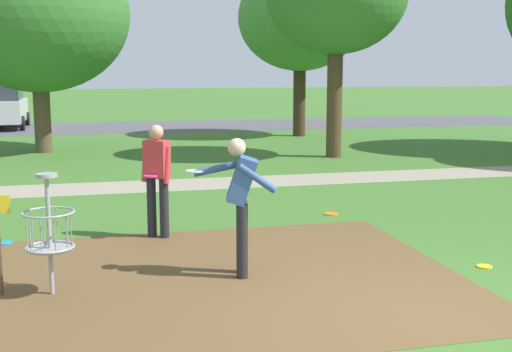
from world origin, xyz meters
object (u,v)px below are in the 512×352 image
tree_near_left (37,14)px  tree_mid_right (300,18)px  parked_car_leftmost (2,107)px  disc_golf_basket (44,230)px  player_throwing (157,174)px  player_foreground_watching (240,197)px  frisbee_far_left (331,214)px  frisbee_mid_grass (5,243)px  frisbee_by_tee (484,266)px

tree_near_left → tree_mid_right: size_ratio=1.01×
parked_car_leftmost → disc_golf_basket: bearing=-82.0°
player_throwing → tree_near_left: bearing=102.1°
player_foreground_watching → parked_car_leftmost: size_ratio=0.41×
frisbee_far_left → tree_near_left: tree_near_left is taller
parked_car_leftmost → frisbee_mid_grass: bearing=-83.0°
tree_mid_right → frisbee_by_tee: bearing=-99.4°
frisbee_by_tee → frisbee_mid_grass: bearing=156.2°
frisbee_far_left → parked_car_leftmost: parked_car_leftmost is taller
disc_golf_basket → player_throwing: 2.74m
parked_car_leftmost → tree_mid_right: bearing=-28.4°
player_throwing → disc_golf_basket: bearing=-123.0°
frisbee_far_left → frisbee_by_tee: bearing=-76.3°
player_foreground_watching → tree_near_left: 14.05m
player_foreground_watching → frisbee_mid_grass: (-3.02, 2.29, -0.98)m
disc_golf_basket → tree_near_left: bearing=93.9°
player_throwing → player_foreground_watching: bearing=-69.3°
disc_golf_basket → frisbee_by_tee: (5.42, -0.29, -0.74)m
disc_golf_basket → player_foreground_watching: size_ratio=0.81×
disc_golf_basket → parked_car_leftmost: parked_car_leftmost is taller
disc_golf_basket → parked_car_leftmost: bearing=98.0°
disc_golf_basket → frisbee_mid_grass: 2.65m
player_throwing → frisbee_mid_grass: (-2.22, 0.14, -0.96)m
tree_near_left → parked_car_leftmost: 9.84m
frisbee_by_tee → tree_mid_right: (2.76, 16.63, 4.37)m
frisbee_mid_grass → tree_mid_right: bearing=57.3°
disc_golf_basket → frisbee_by_tee: size_ratio=6.94×
disc_golf_basket → parked_car_leftmost: (-3.18, 22.49, 0.17)m
player_throwing → tree_mid_right: size_ratio=0.27×
disc_golf_basket → frisbee_by_tee: 5.48m
tree_mid_right → player_foreground_watching: bearing=-110.0°
player_foreground_watching → frisbee_mid_grass: 3.91m
tree_mid_right → parked_car_leftmost: 13.37m
player_throwing → frisbee_far_left: (3.10, 0.84, -0.96)m
frisbee_by_tee → frisbee_mid_grass: (-6.15, 2.72, 0.00)m
frisbee_far_left → parked_car_leftmost: (-7.77, 19.36, 0.91)m
player_foreground_watching → tree_mid_right: tree_mid_right is taller
frisbee_by_tee → parked_car_leftmost: bearing=110.7°
parked_car_leftmost → player_throwing: bearing=-77.0°
player_throwing → tree_near_left: (-2.39, 11.17, 3.15)m
disc_golf_basket → tree_mid_right: (8.18, 16.34, 3.62)m
frisbee_by_tee → player_throwing: bearing=146.8°
tree_mid_right → frisbee_far_left: bearing=-105.2°
player_foreground_watching → frisbee_mid_grass: player_foreground_watching is taller
disc_golf_basket → player_throwing: size_ratio=0.81×
player_throwing → parked_car_leftmost: 20.73m
tree_near_left → frisbee_far_left: bearing=-62.0°
frisbee_by_tee → frisbee_far_left: 3.52m
player_throwing → tree_mid_right: 15.93m
player_foreground_watching → frisbee_mid_grass: bearing=142.9°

